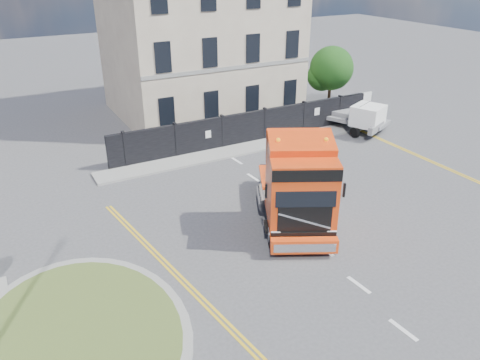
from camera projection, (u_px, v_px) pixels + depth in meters
ground at (233, 234)px, 19.92m from camera, size 120.00×120.00×0.00m
traffic_island at (79, 335)px, 14.50m from camera, size 6.80×6.80×0.17m
hoarding_fence at (258, 126)px, 29.42m from camera, size 18.80×0.25×2.00m
georgian_building at (199, 32)px, 33.03m from camera, size 12.30×10.30×12.80m
tree at (329, 70)px, 34.34m from camera, size 3.20×3.20×4.80m
pavement_far at (258, 146)px, 28.88m from camera, size 20.00×1.60×0.12m
truck at (298, 188)px, 19.62m from camera, size 5.49×7.40×4.19m
flatbed_pickup at (361, 117)px, 30.78m from camera, size 3.69×5.25×1.98m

